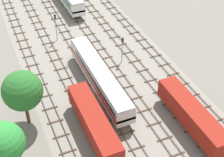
# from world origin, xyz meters

# --- Properties ---
(ground_plane) EXTENTS (480.00, 480.00, 0.00)m
(ground_plane) POSITION_xyz_m (0.00, 56.00, 0.00)
(ground_plane) COLOR slate
(ballast_bed) EXTENTS (25.47, 176.00, 0.01)m
(ballast_bed) POSITION_xyz_m (0.00, 56.00, 0.00)
(ballast_bed) COLOR gray
(ballast_bed) RESTS_ON ground
(track_far_left) EXTENTS (2.40, 126.00, 0.29)m
(track_far_left) POSITION_xyz_m (-10.74, 57.00, 0.14)
(track_far_left) COLOR #47382D
(track_far_left) RESTS_ON ground
(track_left) EXTENTS (2.40, 126.00, 0.29)m
(track_left) POSITION_xyz_m (-6.44, 57.00, 0.14)
(track_left) COLOR #47382D
(track_left) RESTS_ON ground
(track_centre_left) EXTENTS (2.40, 126.00, 0.29)m
(track_centre_left) POSITION_xyz_m (-2.15, 57.00, 0.14)
(track_centre_left) COLOR #47382D
(track_centre_left) RESTS_ON ground
(track_centre) EXTENTS (2.40, 126.00, 0.29)m
(track_centre) POSITION_xyz_m (2.15, 57.00, 0.14)
(track_centre) COLOR #47382D
(track_centre) RESTS_ON ground
(track_centre_right) EXTENTS (2.40, 126.00, 0.29)m
(track_centre_right) POSITION_xyz_m (6.44, 57.00, 0.14)
(track_centre_right) COLOR #47382D
(track_centre_right) RESTS_ON ground
(track_right) EXTENTS (2.40, 126.00, 0.29)m
(track_right) POSITION_xyz_m (10.74, 57.00, 0.14)
(track_right) COLOR #47382D
(track_right) RESTS_ON ground
(freight_boxcar_centre_right_nearest) EXTENTS (2.87, 14.00, 3.60)m
(freight_boxcar_centre_right_nearest) POSITION_xyz_m (6.45, 20.01, 2.45)
(freight_boxcar_centre_right_nearest) COLOR maroon
(freight_boxcar_centre_right_nearest) RESTS_ON ground
(freight_boxcar_left_near) EXTENTS (2.87, 14.00, 3.60)m
(freight_boxcar_left_near) POSITION_xyz_m (-6.44, 24.00, 2.45)
(freight_boxcar_left_near) COLOR maroon
(freight_boxcar_left_near) RESTS_ON ground
(diesel_railcar_centre_left_mid) EXTENTS (2.96, 20.50, 3.80)m
(diesel_railcar_centre_left_mid) POSITION_xyz_m (-2.15, 32.83, 2.60)
(diesel_railcar_centre_left_mid) COLOR beige
(diesel_railcar_centre_left_mid) RESTS_ON ground
(signal_post_nearest) EXTENTS (0.28, 0.47, 5.07)m
(signal_post_nearest) POSITION_xyz_m (4.29, 38.40, 3.24)
(signal_post_nearest) COLOR gray
(signal_post_nearest) RESTS_ON ground
(signal_post_near) EXTENTS (0.28, 0.47, 5.62)m
(signal_post_near) POSITION_xyz_m (-4.29, 50.15, 3.56)
(signal_post_near) COLOR gray
(signal_post_near) RESTS_ON ground
(lineside_tree_2) EXTENTS (5.56, 5.56, 8.72)m
(lineside_tree_2) POSITION_xyz_m (-14.23, 29.96, 5.92)
(lineside_tree_2) COLOR #4C331E
(lineside_tree_2) RESTS_ON ground
(lineside_tree_4) EXTENTS (5.04, 5.04, 8.30)m
(lineside_tree_4) POSITION_xyz_m (-18.02, 21.86, 5.77)
(lineside_tree_4) COLOR #4C331E
(lineside_tree_4) RESTS_ON ground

